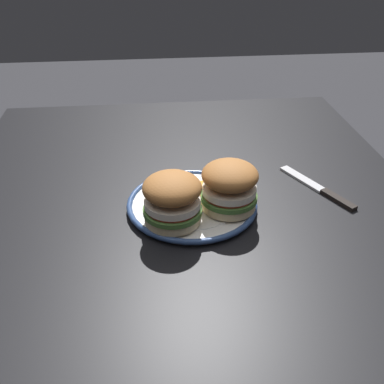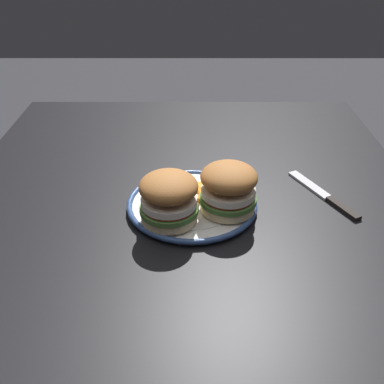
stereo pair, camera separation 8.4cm
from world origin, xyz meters
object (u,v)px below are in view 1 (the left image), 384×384
(sandwich_half_left, at_px, (229,185))
(table_knife, at_px, (321,190))
(dining_table, at_px, (191,262))
(dinner_plate, at_px, (192,204))
(sandwich_half_right, at_px, (172,198))

(sandwich_half_left, bearing_deg, table_knife, -74.11)
(dining_table, height_order, dinner_plate, dinner_plate)
(dining_table, distance_m, sandwich_half_left, 0.18)
(dinner_plate, relative_size, sandwich_half_right, 1.80)
(table_knife, bearing_deg, sandwich_half_right, 106.31)
(dining_table, distance_m, table_knife, 0.34)
(dinner_plate, xyz_separation_m, sandwich_half_left, (-0.03, -0.07, 0.06))
(dinner_plate, distance_m, table_knife, 0.30)
(sandwich_half_right, bearing_deg, dinner_plate, -34.96)
(dining_table, height_order, sandwich_half_left, sandwich_half_left)
(dining_table, relative_size, dinner_plate, 5.07)
(dinner_plate, height_order, table_knife, dinner_plate)
(dinner_plate, relative_size, table_knife, 1.34)
(sandwich_half_right, bearing_deg, dining_table, -100.56)
(dinner_plate, bearing_deg, sandwich_half_left, -110.81)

